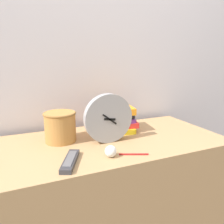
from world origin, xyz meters
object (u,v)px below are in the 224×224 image
desk_clock (108,118)px  tv_remote (70,161)px  book_stack (116,119)px  pen (134,154)px  basket (60,126)px  crumpled_paper_ball (111,151)px

desk_clock → tv_remote: desk_clock is taller
book_stack → pen: size_ratio=2.17×
desk_clock → pen: bearing=-77.4°
basket → crumpled_paper_ball: basket is taller
crumpled_paper_ball → tv_remote: bearing=176.5°
desk_clock → crumpled_paper_ball: bearing=-109.1°
book_stack → pen: book_stack is taller
book_stack → crumpled_paper_ball: (-0.17, -0.32, -0.05)m
crumpled_paper_ball → book_stack: bearing=62.3°
book_stack → basket: (-0.34, -0.04, 0.01)m
pen → desk_clock: bearing=102.6°
desk_clock → book_stack: size_ratio=0.93×
tv_remote → pen: bearing=-7.2°
book_stack → pen: (-0.06, -0.35, -0.07)m
basket → crumpled_paper_ball: bearing=-59.2°
book_stack → crumpled_paper_ball: size_ratio=5.20×
tv_remote → crumpled_paper_ball: 0.18m
book_stack → tv_remote: bearing=-138.5°
tv_remote → crumpled_paper_ball: (0.18, -0.01, 0.02)m
crumpled_paper_ball → desk_clock: bearing=70.9°
desk_clock → basket: desk_clock is taller
desk_clock → tv_remote: size_ratio=1.29×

